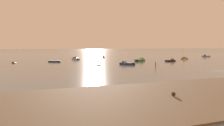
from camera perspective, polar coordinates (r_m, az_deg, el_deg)
name	(u,v)px	position (r m, az deg, el deg)	size (l,w,h in m)	color
ground_plane	(222,71)	(62.63, 23.87, -1.68)	(800.00, 800.00, 0.00)	slate
tidal_rock_near	(173,94)	(28.81, 13.89, -6.91)	(0.47, 0.47, 0.47)	#402F1E
motorboat_moored_0	(141,60)	(94.86, 6.60, 0.62)	(6.16, 5.60, 2.13)	#23602D
sailboat_moored_0	(184,59)	(112.55, 16.23, 0.98)	(4.77, 2.12, 5.16)	gold
motorboat_moored_2	(205,56)	(138.78, 20.47, 1.44)	(4.85, 3.18, 1.74)	gray
motorboat_moored_3	(75,59)	(105.72, -8.42, 0.94)	(2.26, 5.84, 1.96)	gray
motorboat_moored_4	(125,64)	(77.03, 3.01, -0.16)	(4.16, 5.67, 1.86)	navy
rowboat_moored_0	(54,61)	(90.85, -13.04, 0.34)	(4.90, 3.57, 0.74)	navy
rowboat_moored_1	(98,65)	(72.74, -3.14, -0.49)	(2.96, 3.21, 0.51)	#23602D
rowboat_moored_2	(14,62)	(90.46, -21.57, 0.11)	(1.69, 3.43, 0.52)	navy
motorboat_moored_6	(172,61)	(94.59, 13.48, 0.50)	(4.38, 2.55, 1.58)	black
channel_buoy	(104,57)	(119.86, -1.93, 1.42)	(0.90, 0.90, 2.30)	red
mooring_post_near	(155,64)	(69.41, 9.92, -0.29)	(0.22, 0.22, 1.63)	#523323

